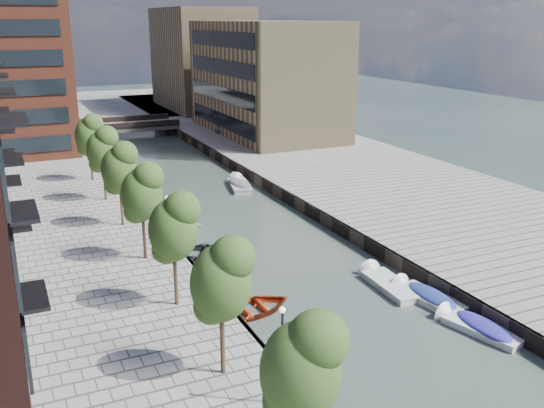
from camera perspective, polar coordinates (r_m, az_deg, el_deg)
water at (r=54.66m, az=-6.66°, el=0.75°), size 300.00×300.00×0.00m
quay_right at (r=61.13m, az=7.73°, el=2.94°), size 20.00×140.00×1.00m
quay_wall_left at (r=53.07m, az=-12.95°, el=0.49°), size 0.25×140.00×1.00m
quay_wall_right at (r=56.60m, az=-0.80°, el=1.96°), size 0.25×140.00×1.00m
far_closure at (r=112.16m, az=-16.37°, el=8.79°), size 80.00×40.00×1.00m
tan_block_near at (r=79.12m, az=-0.67°, el=11.78°), size 12.00×25.00×14.00m
tan_block_far at (r=103.29m, az=-6.69°, el=13.44°), size 12.00×20.00×16.00m
bridge at (r=84.71m, az=-13.50°, el=7.15°), size 13.00×6.00×1.30m
tree_0 at (r=18.69m, az=2.73°, el=-14.90°), size 2.50×2.50×5.95m
tree_1 at (r=24.40m, az=-4.84°, el=-6.93°), size 2.50×2.50×5.95m
tree_2 at (r=30.64m, az=-9.30°, el=-2.03°), size 2.50×2.50×5.95m
tree_3 at (r=37.16m, az=-12.20°, el=1.20°), size 2.50×2.50×5.95m
tree_4 at (r=43.83m, az=-14.23°, el=3.45°), size 2.50×2.50×5.95m
tree_5 at (r=50.58m, az=-15.73°, el=5.10°), size 2.50×2.50×5.95m
tree_6 at (r=57.40m, az=-16.88°, el=6.36°), size 2.50×2.50×5.95m
lamp_0 at (r=23.18m, az=0.97°, el=-13.22°), size 0.24×0.24×4.12m
lamp_1 at (r=37.03m, az=-9.73°, el=-1.62°), size 0.24×0.24×4.12m
lamp_2 at (r=52.13m, az=-14.35°, el=3.52°), size 0.24×0.24×4.12m
sloop_1 at (r=29.44m, az=1.99°, el=-14.05°), size 4.27×3.07×0.88m
sloop_2 at (r=33.22m, az=-2.13°, el=-10.21°), size 5.20×3.95×1.01m
sloop_3 at (r=45.88m, az=-9.73°, el=-2.58°), size 5.82×4.73×1.06m
sloop_4 at (r=40.84m, az=-5.97°, el=-4.93°), size 6.15×5.43×1.06m
motorboat_0 at (r=35.66m, az=14.24°, el=-8.43°), size 2.28×4.80×1.53m
motorboat_2 at (r=37.03m, az=10.64°, el=-7.36°), size 1.89×4.91×1.61m
motorboat_3 at (r=33.12m, az=18.63°, el=-10.90°), size 2.65×4.70×1.48m
motorboat_4 at (r=57.34m, az=-3.13°, el=1.82°), size 2.72×5.20×1.65m
car at (r=78.20m, az=-4.21°, el=7.00°), size 2.68×4.30×1.37m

